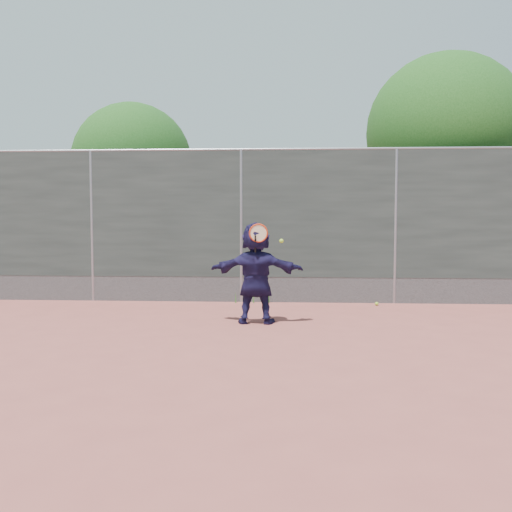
{
  "coord_description": "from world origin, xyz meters",
  "views": [
    {
      "loc": [
        0.97,
        -7.69,
        1.7
      ],
      "look_at": [
        0.43,
        1.27,
        1.07
      ],
      "focal_mm": 40.0,
      "sensor_mm": 36.0,
      "label": 1
    }
  ],
  "objects": [
    {
      "name": "ball_ground",
      "position": [
        2.62,
        3.19,
        0.03
      ],
      "size": [
        0.07,
        0.07,
        0.07
      ],
      "primitive_type": "sphere",
      "color": "#A8D830",
      "rests_on": "ground"
    },
    {
      "name": "tree_left",
      "position": [
        -2.85,
        6.55,
        2.94
      ],
      "size": [
        3.15,
        3.0,
        4.53
      ],
      "color": "#382314",
      "rests_on": "ground"
    },
    {
      "name": "tree_right",
      "position": [
        4.68,
        5.75,
        3.49
      ],
      "size": [
        3.78,
        3.6,
        5.39
      ],
      "color": "#382314",
      "rests_on": "ground"
    },
    {
      "name": "player",
      "position": [
        0.43,
        1.27,
        0.8
      ],
      "size": [
        1.51,
        0.52,
        1.61
      ],
      "primitive_type": "imported",
      "rotation": [
        0.0,
        0.0,
        3.11
      ],
      "color": "#19153C",
      "rests_on": "ground"
    },
    {
      "name": "swing_action",
      "position": [
        0.51,
        1.08,
        1.41
      ],
      "size": [
        0.54,
        0.15,
        0.51
      ],
      "color": "red",
      "rests_on": "ground"
    },
    {
      "name": "fence",
      "position": [
        -0.0,
        3.5,
        1.58
      ],
      "size": [
        20.0,
        0.06,
        3.03
      ],
      "color": "#38423D",
      "rests_on": "ground"
    },
    {
      "name": "ground",
      "position": [
        0.0,
        0.0,
        0.0
      ],
      "size": [
        80.0,
        80.0,
        0.0
      ],
      "primitive_type": "plane",
      "color": "#9E4C42",
      "rests_on": "ground"
    },
    {
      "name": "weed_clump",
      "position": [
        0.29,
        3.38,
        0.13
      ],
      "size": [
        0.68,
        0.07,
        0.3
      ],
      "color": "#387226",
      "rests_on": "ground"
    }
  ]
}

